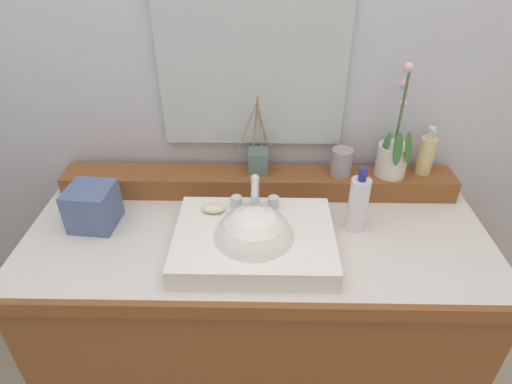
{
  "coord_description": "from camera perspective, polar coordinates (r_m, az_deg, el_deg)",
  "views": [
    {
      "loc": [
        0.02,
        -1.0,
        1.64
      ],
      "look_at": [
        -0.0,
        -0.02,
        0.99
      ],
      "focal_mm": 30.19,
      "sensor_mm": 36.0,
      "label": 1
    }
  ],
  "objects": [
    {
      "name": "lotion_bottle",
      "position": [
        1.29,
        13.39,
        -1.47
      ],
      "size": [
        0.06,
        0.06,
        0.21
      ],
      "color": "white",
      "rests_on": "vanity_cabinet"
    },
    {
      "name": "tissue_box",
      "position": [
        1.37,
        -20.83,
        -1.79
      ],
      "size": [
        0.14,
        0.14,
        0.13
      ],
      "primitive_type": "cube",
      "rotation": [
        0.0,
        0.0,
        -0.09
      ],
      "color": "slate",
      "rests_on": "vanity_cabinet"
    },
    {
      "name": "back_ledge",
      "position": [
        1.44,
        0.28,
        1.29
      ],
      "size": [
        1.29,
        0.12,
        0.07
      ],
      "primitive_type": "cube",
      "color": "brown",
      "rests_on": "vanity_cabinet"
    },
    {
      "name": "potted_plant",
      "position": [
        1.45,
        17.69,
        4.77
      ],
      "size": [
        0.1,
        0.12,
        0.37
      ],
      "color": "silver",
      "rests_on": "back_ledge"
    },
    {
      "name": "wall_back",
      "position": [
        1.42,
        0.45,
        22.78
      ],
      "size": [
        3.31,
        0.2,
        2.74
      ],
      "primitive_type": "cube",
      "color": "silver",
      "rests_on": "ground"
    },
    {
      "name": "soap_bar",
      "position": [
        1.26,
        -5.67,
        -2.14
      ],
      "size": [
        0.07,
        0.04,
        0.02
      ],
      "primitive_type": "ellipsoid",
      "color": "beige",
      "rests_on": "sink_basin"
    },
    {
      "name": "vanity_cabinet",
      "position": [
        1.58,
        0.11,
        -17.0
      ],
      "size": [
        1.37,
        0.59,
        0.83
      ],
      "color": "brown",
      "rests_on": "ground"
    },
    {
      "name": "tumbler_cup",
      "position": [
        1.42,
        11.25,
        3.9
      ],
      "size": [
        0.07,
        0.07,
        0.09
      ],
      "primitive_type": "cylinder",
      "color": "#988F96",
      "rests_on": "back_ledge"
    },
    {
      "name": "mirror",
      "position": [
        1.35,
        -0.45,
        16.59
      ],
      "size": [
        0.57,
        0.02,
        0.52
      ],
      "primitive_type": "cube",
      "color": "silver"
    },
    {
      "name": "sink_basin",
      "position": [
        1.2,
        -0.24,
        -6.74
      ],
      "size": [
        0.44,
        0.33,
        0.27
      ],
      "color": "white",
      "rests_on": "vanity_cabinet"
    },
    {
      "name": "soap_dispenser",
      "position": [
        1.5,
        21.62,
        4.67
      ],
      "size": [
        0.05,
        0.05,
        0.16
      ],
      "color": "#DDC286",
      "rests_on": "back_ledge"
    },
    {
      "name": "reed_diffuser",
      "position": [
        1.41,
        0.19,
        4.23
      ],
      "size": [
        0.12,
        0.09,
        0.26
      ],
      "color": "slate",
      "rests_on": "back_ledge"
    }
  ]
}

